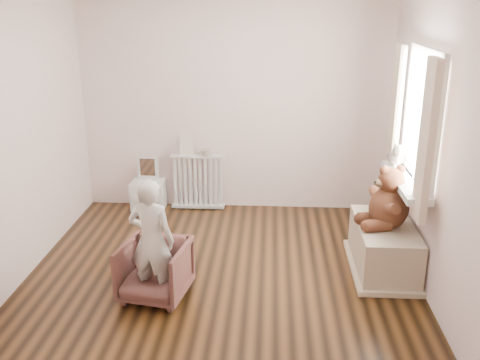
# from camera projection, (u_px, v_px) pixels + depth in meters

# --- Properties ---
(floor) EXTENTS (3.60, 3.60, 0.01)m
(floor) POSITION_uv_depth(u_px,v_px,m) (221.00, 277.00, 4.96)
(floor) COLOR black
(floor) RESTS_ON ground
(back_wall) EXTENTS (3.60, 0.02, 2.60)m
(back_wall) POSITION_uv_depth(u_px,v_px,m) (234.00, 102.00, 6.23)
(back_wall) COLOR white
(back_wall) RESTS_ON ground
(front_wall) EXTENTS (3.60, 0.02, 2.60)m
(front_wall) POSITION_uv_depth(u_px,v_px,m) (187.00, 228.00, 2.84)
(front_wall) COLOR white
(front_wall) RESTS_ON ground
(left_wall) EXTENTS (0.02, 3.60, 2.60)m
(left_wall) POSITION_uv_depth(u_px,v_px,m) (13.00, 138.00, 4.64)
(left_wall) COLOR white
(left_wall) RESTS_ON ground
(right_wall) EXTENTS (0.02, 3.60, 2.60)m
(right_wall) POSITION_uv_depth(u_px,v_px,m) (435.00, 145.00, 4.43)
(right_wall) COLOR white
(right_wall) RESTS_ON ground
(window) EXTENTS (0.03, 0.90, 1.10)m
(window) POSITION_uv_depth(u_px,v_px,m) (423.00, 119.00, 4.67)
(window) COLOR white
(window) RESTS_ON right_wall
(window_sill) EXTENTS (0.22, 1.10, 0.06)m
(window_sill) POSITION_uv_depth(u_px,v_px,m) (405.00, 181.00, 4.86)
(window_sill) COLOR silver
(window_sill) RESTS_ON right_wall
(curtain_left) EXTENTS (0.06, 0.26, 1.30)m
(curtain_left) POSITION_uv_depth(u_px,v_px,m) (427.00, 142.00, 4.16)
(curtain_left) COLOR beige
(curtain_left) RESTS_ON right_wall
(curtain_right) EXTENTS (0.06, 0.26, 1.30)m
(curtain_right) POSITION_uv_depth(u_px,v_px,m) (395.00, 112.00, 5.23)
(curtain_right) COLOR beige
(curtain_right) RESTS_ON right_wall
(radiator) EXTENTS (0.64, 0.12, 0.68)m
(radiator) POSITION_uv_depth(u_px,v_px,m) (198.00, 178.00, 6.44)
(radiator) COLOR silver
(radiator) RESTS_ON floor
(paper_doll) EXTENTS (0.16, 0.01, 0.27)m
(paper_doll) POSITION_uv_depth(u_px,v_px,m) (187.00, 144.00, 6.31)
(paper_doll) COLOR beige
(paper_doll) RESTS_ON radiator
(tin_a) EXTENTS (0.11, 0.11, 0.06)m
(tin_a) POSITION_uv_depth(u_px,v_px,m) (206.00, 153.00, 6.33)
(tin_a) COLOR #A59E8C
(tin_a) RESTS_ON radiator
(toy_vanity) EXTENTS (0.40, 0.28, 0.63)m
(toy_vanity) POSITION_uv_depth(u_px,v_px,m) (148.00, 187.00, 6.48)
(toy_vanity) COLOR silver
(toy_vanity) RESTS_ON floor
(armchair) EXTENTS (0.63, 0.64, 0.50)m
(armchair) POSITION_uv_depth(u_px,v_px,m) (155.00, 270.00, 4.56)
(armchair) COLOR brown
(armchair) RESTS_ON floor
(child) EXTENTS (0.43, 0.32, 1.07)m
(child) POSITION_uv_depth(u_px,v_px,m) (152.00, 240.00, 4.41)
(child) COLOR beige
(child) RESTS_ON armchair
(toy_bench) EXTENTS (0.52, 0.98, 0.46)m
(toy_bench) POSITION_uv_depth(u_px,v_px,m) (383.00, 250.00, 5.04)
(toy_bench) COLOR #C0B193
(toy_bench) RESTS_ON floor
(teddy_bear) EXTENTS (0.53, 0.45, 0.58)m
(teddy_bear) POSITION_uv_depth(u_px,v_px,m) (389.00, 205.00, 4.85)
(teddy_bear) COLOR #3D1E11
(teddy_bear) RESTS_ON toy_bench
(plush_cat) EXTENTS (0.24, 0.32, 0.24)m
(plush_cat) POSITION_uv_depth(u_px,v_px,m) (396.00, 155.00, 5.20)
(plush_cat) COLOR slate
(plush_cat) RESTS_ON window_sill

